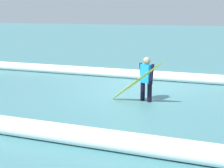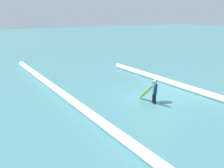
# 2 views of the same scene
# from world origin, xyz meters

# --- Properties ---
(ground_plane) EXTENTS (137.07, 137.07, 0.00)m
(ground_plane) POSITION_xyz_m (0.00, 0.00, 0.00)
(ground_plane) COLOR teal
(surfer) EXTENTS (0.49, 0.41, 1.35)m
(surfer) POSITION_xyz_m (-0.85, 0.69, 0.75)
(surfer) COLOR black
(surfer) RESTS_ON ground_plane
(surfboard) EXTENTS (1.80, 0.68, 1.36)m
(surfboard) POSITION_xyz_m (-0.68, 1.08, 0.67)
(surfboard) COLOR yellow
(surfboard) RESTS_ON ground_plane
(wave_crest_foreground) EXTENTS (15.85, 1.40, 0.38)m
(wave_crest_foreground) POSITION_xyz_m (0.14, -2.61, 0.19)
(wave_crest_foreground) COLOR white
(wave_crest_foreground) RESTS_ON ground_plane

